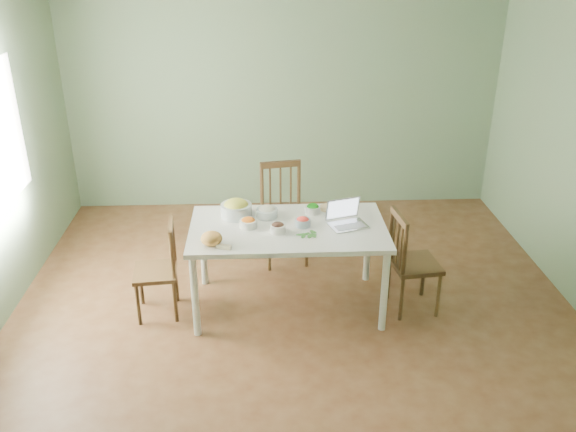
{
  "coord_description": "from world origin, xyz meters",
  "views": [
    {
      "loc": [
        -0.27,
        -4.42,
        3.03
      ],
      "look_at": [
        -0.05,
        0.2,
        0.88
      ],
      "focal_mm": 37.71,
      "sensor_mm": 36.0,
      "label": 1
    }
  ],
  "objects_px": {
    "dining_table": "(288,267)",
    "chair_far": "(284,215)",
    "laptop": "(349,215)",
    "chair_left": "(155,270)",
    "chair_right": "(415,262)",
    "bread_boule": "(211,238)",
    "bowl_squash": "(236,208)"
  },
  "relations": [
    {
      "from": "chair_left",
      "to": "chair_right",
      "type": "xyz_separation_m",
      "value": [
        2.24,
        -0.02,
        0.03
      ]
    },
    {
      "from": "dining_table",
      "to": "bread_boule",
      "type": "xyz_separation_m",
      "value": [
        -0.62,
        -0.3,
        0.45
      ]
    },
    {
      "from": "dining_table",
      "to": "laptop",
      "type": "distance_m",
      "value": 0.72
    },
    {
      "from": "dining_table",
      "to": "bowl_squash",
      "type": "bearing_deg",
      "value": 152.71
    },
    {
      "from": "chair_right",
      "to": "bowl_squash",
      "type": "height_order",
      "value": "bowl_squash"
    },
    {
      "from": "chair_far",
      "to": "chair_right",
      "type": "height_order",
      "value": "chair_far"
    },
    {
      "from": "chair_right",
      "to": "bowl_squash",
      "type": "distance_m",
      "value": 1.63
    },
    {
      "from": "chair_left",
      "to": "laptop",
      "type": "height_order",
      "value": "laptop"
    },
    {
      "from": "dining_table",
      "to": "bread_boule",
      "type": "relative_size",
      "value": 9.64
    },
    {
      "from": "chair_far",
      "to": "chair_right",
      "type": "bearing_deg",
      "value": -49.38
    },
    {
      "from": "bowl_squash",
      "to": "dining_table",
      "type": "bearing_deg",
      "value": -27.29
    },
    {
      "from": "chair_right",
      "to": "laptop",
      "type": "relative_size",
      "value": 3.01
    },
    {
      "from": "chair_right",
      "to": "bowl_squash",
      "type": "xyz_separation_m",
      "value": [
        -1.54,
        0.32,
        0.4
      ]
    },
    {
      "from": "chair_right",
      "to": "chair_left",
      "type": "bearing_deg",
      "value": 82.6
    },
    {
      "from": "dining_table",
      "to": "chair_right",
      "type": "height_order",
      "value": "chair_right"
    },
    {
      "from": "chair_right",
      "to": "bread_boule",
      "type": "height_order",
      "value": "chair_right"
    },
    {
      "from": "chair_far",
      "to": "chair_left",
      "type": "xyz_separation_m",
      "value": [
        -1.15,
        -0.9,
        -0.07
      ]
    },
    {
      "from": "chair_left",
      "to": "laptop",
      "type": "relative_size",
      "value": 2.8
    },
    {
      "from": "dining_table",
      "to": "bread_boule",
      "type": "bearing_deg",
      "value": -154.26
    },
    {
      "from": "dining_table",
      "to": "chair_right",
      "type": "relative_size",
      "value": 1.8
    },
    {
      "from": "chair_left",
      "to": "bread_boule",
      "type": "bearing_deg",
      "value": 59.98
    },
    {
      "from": "bread_boule",
      "to": "chair_right",
      "type": "bearing_deg",
      "value": 7.04
    },
    {
      "from": "dining_table",
      "to": "chair_far",
      "type": "relative_size",
      "value": 1.66
    },
    {
      "from": "dining_table",
      "to": "chair_far",
      "type": "bearing_deg",
      "value": 89.78
    },
    {
      "from": "chair_far",
      "to": "laptop",
      "type": "xyz_separation_m",
      "value": [
        0.51,
        -0.85,
        0.39
      ]
    },
    {
      "from": "chair_far",
      "to": "chair_right",
      "type": "xyz_separation_m",
      "value": [
        1.1,
        -0.93,
        -0.04
      ]
    },
    {
      "from": "chair_far",
      "to": "bread_boule",
      "type": "xyz_separation_m",
      "value": [
        -0.63,
        -1.14,
        0.34
      ]
    },
    {
      "from": "dining_table",
      "to": "chair_far",
      "type": "height_order",
      "value": "chair_far"
    },
    {
      "from": "laptop",
      "to": "bread_boule",
      "type": "bearing_deg",
      "value": 176.79
    },
    {
      "from": "chair_right",
      "to": "laptop",
      "type": "distance_m",
      "value": 0.73
    },
    {
      "from": "dining_table",
      "to": "laptop",
      "type": "bearing_deg",
      "value": -1.79
    },
    {
      "from": "chair_far",
      "to": "chair_left",
      "type": "distance_m",
      "value": 1.46
    }
  ]
}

